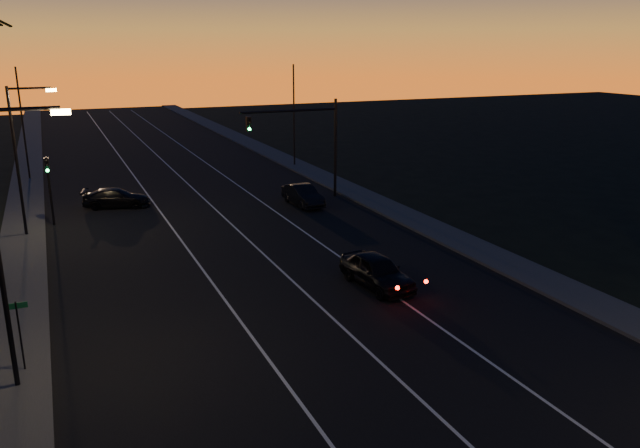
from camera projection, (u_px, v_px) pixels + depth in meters
name	position (u px, v px, depth m)	size (l,w,h in m)	color
road	(252.00, 253.00, 33.05)	(20.00, 170.00, 0.01)	black
sidewalk_left	(19.00, 283.00, 28.73)	(2.40, 170.00, 0.16)	#363734
sidewalk_right	(431.00, 228.00, 37.33)	(2.40, 170.00, 0.16)	#363734
lane_stripe_left	(196.00, 260.00, 31.89)	(0.12, 160.00, 0.01)	silver
lane_stripe_mid	(261.00, 252.00, 33.24)	(0.12, 160.00, 0.01)	silver
lane_stripe_right	(321.00, 243.00, 34.58)	(0.12, 160.00, 0.01)	silver
streetlight_left_near	(6.00, 229.00, 18.66)	(2.55, 0.26, 9.00)	black
streetlight_left_far	(21.00, 149.00, 34.59)	(2.55, 0.26, 8.50)	black
street_sign	(19.00, 328.00, 20.52)	(0.70, 0.06, 2.60)	black
signal_mast	(305.00, 132.00, 43.27)	(7.10, 0.41, 7.00)	black
signal_post	(49.00, 179.00, 37.40)	(0.28, 0.37, 4.20)	black
far_pole_left	(23.00, 125.00, 49.60)	(0.14, 0.14, 9.00)	black
far_pole_right	(294.00, 116.00, 55.40)	(0.14, 0.14, 9.00)	black
lead_car	(377.00, 271.00, 28.28)	(2.16, 5.01, 1.49)	black
right_car	(303.00, 195.00, 42.70)	(1.68, 4.28, 1.39)	black
cross_car	(116.00, 198.00, 42.20)	(4.73, 2.89, 1.28)	black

